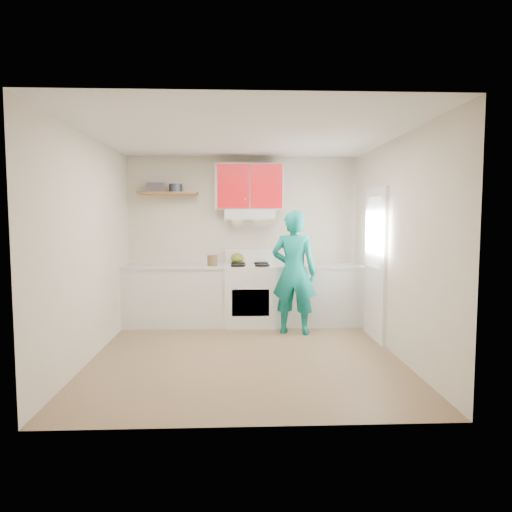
{
  "coord_description": "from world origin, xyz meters",
  "views": [
    {
      "loc": [
        -0.1,
        -5.42,
        1.66
      ],
      "look_at": [
        0.15,
        0.55,
        1.15
      ],
      "focal_mm": 32.37,
      "sensor_mm": 36.0,
      "label": 1
    }
  ],
  "objects_px": {
    "kettle": "(237,258)",
    "crock": "(212,261)",
    "stove": "(250,295)",
    "tin": "(176,188)",
    "person": "(294,272)"
  },
  "relations": [
    {
      "from": "kettle",
      "to": "crock",
      "type": "relative_size",
      "value": 1.12
    },
    {
      "from": "kettle",
      "to": "crock",
      "type": "distance_m",
      "value": 0.46
    },
    {
      "from": "stove",
      "to": "kettle",
      "type": "relative_size",
      "value": 4.45
    },
    {
      "from": "kettle",
      "to": "crock",
      "type": "height_order",
      "value": "kettle"
    },
    {
      "from": "stove",
      "to": "tin",
      "type": "height_order",
      "value": "tin"
    },
    {
      "from": "kettle",
      "to": "person",
      "type": "relative_size",
      "value": 0.12
    },
    {
      "from": "stove",
      "to": "person",
      "type": "xyz_separation_m",
      "value": [
        0.61,
        -0.55,
        0.42
      ]
    },
    {
      "from": "kettle",
      "to": "crock",
      "type": "bearing_deg",
      "value": -153.24
    },
    {
      "from": "stove",
      "to": "kettle",
      "type": "height_order",
      "value": "kettle"
    },
    {
      "from": "tin",
      "to": "crock",
      "type": "xyz_separation_m",
      "value": [
        0.56,
        -0.23,
        -1.11
      ]
    },
    {
      "from": "stove",
      "to": "person",
      "type": "distance_m",
      "value": 0.92
    },
    {
      "from": "stove",
      "to": "tin",
      "type": "distance_m",
      "value": 2.0
    },
    {
      "from": "stove",
      "to": "crock",
      "type": "distance_m",
      "value": 0.78
    },
    {
      "from": "stove",
      "to": "crock",
      "type": "height_order",
      "value": "crock"
    },
    {
      "from": "tin",
      "to": "person",
      "type": "xyz_separation_m",
      "value": [
        1.74,
        -0.71,
        -1.22
      ]
    }
  ]
}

